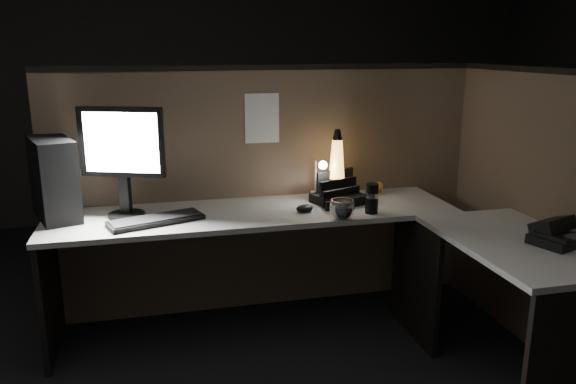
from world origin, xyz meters
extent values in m
plane|color=black|center=(0.00, 0.00, 0.00)|extent=(6.00, 6.00, 0.00)
plane|color=#282623|center=(0.00, 3.00, 1.35)|extent=(6.00, 0.00, 6.00)
cube|color=brown|center=(0.00, 0.93, 0.75)|extent=(2.66, 0.06, 1.50)
cube|color=brown|center=(1.33, 0.10, 0.75)|extent=(0.06, 1.66, 1.50)
cube|color=#B2B0A8|center=(-0.15, 0.60, 0.71)|extent=(2.30, 0.60, 0.03)
cube|color=#B2B0A8|center=(1.00, -0.20, 0.71)|extent=(0.60, 1.00, 0.03)
cube|color=black|center=(-1.28, 0.60, 0.35)|extent=(0.03, 0.55, 0.70)
cube|color=black|center=(0.72, 0.30, 0.35)|extent=(0.03, 0.55, 0.70)
cube|color=black|center=(-1.22, 0.73, 0.95)|extent=(0.31, 0.45, 0.44)
cylinder|color=black|center=(-0.85, 0.66, 0.74)|extent=(0.20, 0.20, 0.02)
cube|color=black|center=(-0.85, 0.68, 0.86)|extent=(0.07, 0.06, 0.22)
cube|color=black|center=(-0.85, 0.68, 1.14)|extent=(0.45, 0.20, 0.38)
cube|color=white|center=(-0.85, 0.66, 1.14)|extent=(0.38, 0.15, 0.32)
cube|color=black|center=(-0.70, 0.51, 0.74)|extent=(0.52, 0.31, 0.02)
ellipsoid|color=black|center=(0.12, 0.52, 0.75)|extent=(0.12, 0.10, 0.04)
cube|color=silver|center=(0.27, 0.80, 0.75)|extent=(0.05, 0.06, 0.03)
cylinder|color=silver|center=(0.27, 0.80, 0.87)|extent=(0.01, 0.01, 0.20)
cylinder|color=silver|center=(0.27, 0.74, 0.97)|extent=(0.01, 0.14, 0.01)
sphere|color=white|center=(0.27, 0.66, 0.96)|extent=(0.05, 0.05, 0.05)
cube|color=black|center=(0.37, 0.64, 0.76)|extent=(0.34, 0.32, 0.05)
cube|color=black|center=(0.37, 0.60, 0.80)|extent=(0.26, 0.11, 0.10)
cube|color=black|center=(0.37, 0.72, 0.84)|extent=(0.26, 0.11, 0.18)
cone|color=black|center=(0.37, 0.71, 0.80)|extent=(0.12, 0.12, 0.14)
cone|color=#FBAF42|center=(0.37, 0.71, 0.98)|extent=(0.09, 0.09, 0.23)
sphere|color=#995316|center=(0.37, 0.71, 0.91)|extent=(0.05, 0.05, 0.05)
sphere|color=#995316|center=(0.37, 0.71, 0.99)|extent=(0.03, 0.03, 0.03)
cone|color=black|center=(0.37, 0.71, 1.13)|extent=(0.06, 0.06, 0.06)
cylinder|color=black|center=(0.48, 0.40, 0.81)|extent=(0.08, 0.08, 0.17)
imported|color=silver|center=(0.28, 0.34, 0.78)|extent=(0.17, 0.17, 0.11)
sphere|color=orange|center=(0.68, 0.78, 0.78)|extent=(0.06, 0.06, 0.06)
cube|color=white|center=(-0.04, 0.90, 1.22)|extent=(0.21, 0.00, 0.30)
cube|color=black|center=(1.13, -0.29, 0.75)|extent=(0.27, 0.25, 0.05)
cube|color=black|center=(1.13, -0.25, 0.81)|extent=(0.25, 0.19, 0.10)
cube|color=black|center=(1.07, -0.33, 0.78)|extent=(0.10, 0.17, 0.03)
cube|color=#3F3F42|center=(1.18, -0.32, 0.78)|extent=(0.12, 0.12, 0.00)
camera|label=1|loc=(-0.69, -2.42, 1.64)|focal=35.00mm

